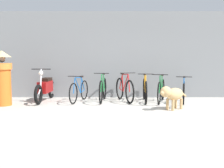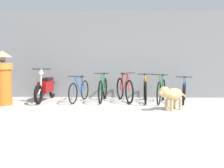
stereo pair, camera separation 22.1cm
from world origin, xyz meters
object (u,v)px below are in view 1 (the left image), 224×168
Objects in this scene: bicycle_2 at (123,89)px; bicycle_4 at (160,90)px; person_in_robes at (1,77)px; bicycle_1 at (102,90)px; motorcycle at (44,88)px; bicycle_5 at (183,91)px; stray_dog at (171,94)px; bicycle_3 at (144,90)px; bicycle_0 at (78,91)px.

bicycle_2 is 1.14m from bicycle_4.
bicycle_1 is at bearing 157.20° from person_in_robes.
bicycle_5 is at bearing 89.59° from motorcycle.
bicycle_2 is 1.01× the size of bicycle_4.
stray_dog is at bearing 23.46° from bicycle_2.
stray_dog is (-0.64, -1.26, 0.08)m from bicycle_5.
motorcycle reaches higher than stray_dog.
bicycle_1 is 1.06× the size of bicycle_4.
motorcycle is (-3.16, 0.12, 0.05)m from bicycle_3.
person_in_robes is (-2.85, -0.74, 0.45)m from bicycle_1.
bicycle_2 is at bearing 91.44° from motorcycle.
bicycle_3 is at bearing 104.06° from bicycle_0.
motorcycle reaches higher than bicycle_2.
bicycle_0 is 0.91× the size of bicycle_1.
motorcycle is at bearing -107.35° from bicycle_2.
bicycle_5 is at bearing 68.26° from bicycle_2.
bicycle_0 is 0.96× the size of bicycle_4.
bicycle_4 is 1.80× the size of stray_dog.
bicycle_3 is at bearing 90.27° from motorcycle.
bicycle_2 reaches higher than bicycle_5.
stray_dog is (2.61, -1.35, 0.07)m from bicycle_0.
stray_dog is (1.87, -1.42, 0.04)m from bicycle_1.
bicycle_2 reaches higher than stray_dog.
bicycle_1 reaches higher than bicycle_5.
person_in_robes is at bearing -70.77° from bicycle_1.
bicycle_3 is 1.08× the size of bicycle_4.
bicycle_5 is (3.25, -0.09, -0.01)m from bicycle_0.
motorcycle is (-2.51, 0.05, 0.04)m from bicycle_2.
person_in_robes is (-2.11, -0.67, 0.48)m from bicycle_0.
bicycle_4 is at bearing 65.06° from bicycle_2.
person_in_robes reaches higher than motorcycle.
motorcycle is (-3.65, 0.22, 0.06)m from bicycle_4.
person_in_robes is (-4.66, -0.58, 0.46)m from bicycle_4.
person_in_robes reaches higher than bicycle_2.
bicycle_4 reaches higher than stray_dog.
bicycle_1 is 1.92× the size of stray_dog.
bicycle_4 is 1.26m from stray_dog.
motorcycle is 2.23× the size of stray_dog.
bicycle_4 is at bearing -74.35° from bicycle_5.
bicycle_3 is 1.94× the size of stray_dog.
bicycle_0 is at bearing 160.32° from person_in_robes.
bicycle_3 is 1.10× the size of person_in_robes.
bicycle_5 is 5.41m from person_in_robes.
bicycle_1 is at bearing -76.58° from stray_dog.
bicycle_1 is (0.74, 0.07, 0.03)m from bicycle_0.
bicycle_5 is at bearing 90.99° from bicycle_1.
bicycle_5 is at bearing 148.79° from person_in_robes.
bicycle_0 is 0.95× the size of bicycle_2.
bicycle_1 is 1.09× the size of person_in_robes.
person_in_robes reaches higher than stray_dog.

